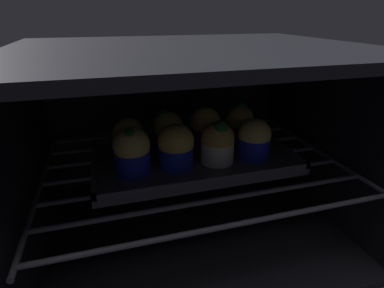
{
  "coord_description": "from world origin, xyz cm",
  "views": [
    {
      "loc": [
        -14.84,
        -28.04,
        40.53
      ],
      "look_at": [
        0.0,
        22.72,
        17.57
      ],
      "focal_mm": 28.52,
      "sensor_mm": 36.0,
      "label": 1
    }
  ],
  "objects": [
    {
      "name": "muffin_row0_col3",
      "position": [
        10.94,
        18.91,
        18.74
      ],
      "size": [
        6.11,
        6.11,
        7.57
      ],
      "color": "#1928B7",
      "rests_on": "baking_tray"
    },
    {
      "name": "muffin_row1_col2",
      "position": [
        3.94,
        26.7,
        19.16
      ],
      "size": [
        6.14,
        6.14,
        8.19
      ],
      "color": "#7A238C",
      "rests_on": "baking_tray"
    },
    {
      "name": "muffin_row0_col0",
      "position": [
        -11.5,
        19.2,
        19.15
      ],
      "size": [
        6.23,
        6.23,
        8.23
      ],
      "color": "#1928B7",
      "rests_on": "baking_tray"
    },
    {
      "name": "baking_tray",
      "position": [
        0.0,
        22.72,
        14.7
      ],
      "size": [
        36.89,
        22.05,
        2.2
      ],
      "color": "#4C4C51",
      "rests_on": "oven_rack"
    },
    {
      "name": "oven_rack",
      "position": [
        0.0,
        22.0,
        13.6
      ],
      "size": [
        54.8,
        42.0,
        0.8
      ],
      "color": "#51515B",
      "rests_on": "oven_cavity"
    },
    {
      "name": "muffin_row1_col1",
      "position": [
        -3.76,
        26.43,
        18.96
      ],
      "size": [
        6.0,
        6.0,
        8.3
      ],
      "color": "#1928B7",
      "rests_on": "baking_tray"
    },
    {
      "name": "muffin_row0_col2",
      "position": [
        3.71,
        18.96,
        18.89
      ],
      "size": [
        6.02,
        6.02,
        8.32
      ],
      "color": "silver",
      "rests_on": "baking_tray"
    },
    {
      "name": "oven_cavity",
      "position": [
        0.0,
        26.25,
        17.0
      ],
      "size": [
        59.0,
        47.0,
        37.0
      ],
      "color": "black",
      "rests_on": "ground"
    },
    {
      "name": "muffin_row1_col3",
      "position": [
        11.5,
        26.75,
        19.02
      ],
      "size": [
        6.0,
        6.0,
        8.37
      ],
      "color": "#7A238C",
      "rests_on": "baking_tray"
    },
    {
      "name": "muffin_row0_col1",
      "position": [
        -3.89,
        19.3,
        19.05
      ],
      "size": [
        6.34,
        6.34,
        8.05
      ],
      "color": "#1928B7",
      "rests_on": "baking_tray"
    },
    {
      "name": "muffin_row1_col0",
      "position": [
        -11.42,
        26.31,
        18.64
      ],
      "size": [
        6.0,
        6.0,
        7.4
      ],
      "color": "#7A238C",
      "rests_on": "baking_tray"
    }
  ]
}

